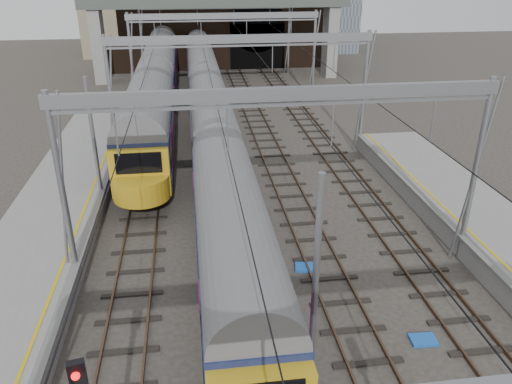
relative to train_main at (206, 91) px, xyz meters
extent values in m
cube|color=slate|center=(-6.15, -27.86, -1.39)|extent=(0.35, 55.00, 0.12)
cube|color=gold|center=(-6.65, -27.86, -1.33)|extent=(0.12, 55.00, 0.01)
cube|color=#4C3828|center=(-4.72, -15.36, -2.35)|extent=(0.08, 80.00, 0.16)
cube|color=#4C3828|center=(-3.28, -15.36, -2.35)|extent=(0.08, 80.00, 0.16)
cube|color=black|center=(-4.00, -15.36, -2.43)|extent=(2.40, 80.00, 0.14)
cube|color=#4C3828|center=(-0.72, -15.36, -2.35)|extent=(0.08, 80.00, 0.16)
cube|color=#4C3828|center=(0.72, -15.36, -2.35)|extent=(0.08, 80.00, 0.16)
cube|color=black|center=(0.00, -15.36, -2.43)|extent=(2.40, 80.00, 0.14)
cube|color=#4C3828|center=(3.28, -15.36, -2.35)|extent=(0.08, 80.00, 0.16)
cube|color=#4C3828|center=(4.72, -15.36, -2.35)|extent=(0.08, 80.00, 0.16)
cube|color=black|center=(4.00, -15.36, -2.43)|extent=(2.40, 80.00, 0.14)
cube|color=#4C3828|center=(7.28, -15.36, -2.35)|extent=(0.08, 80.00, 0.16)
cube|color=#4C3828|center=(8.72, -15.36, -2.35)|extent=(0.08, 80.00, 0.16)
cube|color=black|center=(8.00, -15.36, -2.43)|extent=(2.40, 80.00, 0.14)
cylinder|color=gray|center=(-6.20, -22.36, 1.56)|extent=(0.24, 0.24, 8.00)
cylinder|color=gray|center=(10.20, -22.36, 1.56)|extent=(0.24, 0.24, 8.00)
cube|color=gray|center=(2.00, -22.36, 5.16)|extent=(16.80, 0.28, 0.50)
cylinder|color=gray|center=(-6.20, -8.36, 1.56)|extent=(0.24, 0.24, 8.00)
cylinder|color=gray|center=(10.20, -8.36, 1.56)|extent=(0.24, 0.24, 8.00)
cube|color=gray|center=(2.00, -8.36, 5.16)|extent=(16.80, 0.28, 0.50)
cylinder|color=gray|center=(-6.20, 5.64, 1.56)|extent=(0.24, 0.24, 8.00)
cylinder|color=gray|center=(10.20, 5.64, 1.56)|extent=(0.24, 0.24, 8.00)
cube|color=gray|center=(2.00, 5.64, 5.16)|extent=(16.80, 0.28, 0.50)
cylinder|color=gray|center=(-6.20, 17.64, 1.56)|extent=(0.24, 0.24, 8.00)
cylinder|color=gray|center=(10.20, 17.64, 1.56)|extent=(0.24, 0.24, 8.00)
cube|color=gray|center=(2.00, 17.64, 5.16)|extent=(16.80, 0.28, 0.50)
cube|color=black|center=(-4.00, -15.36, 3.06)|extent=(0.03, 80.00, 0.03)
cube|color=black|center=(0.00, -15.36, 3.06)|extent=(0.03, 80.00, 0.03)
cube|color=black|center=(4.00, -15.36, 3.06)|extent=(0.03, 80.00, 0.03)
cube|color=black|center=(8.00, -15.36, 3.06)|extent=(0.03, 80.00, 0.03)
cube|color=black|center=(4.00, 21.64, 2.06)|extent=(26.00, 2.00, 9.00)
cube|color=black|center=(7.00, 20.62, 0.16)|extent=(6.50, 0.10, 5.20)
cylinder|color=black|center=(7.00, 20.62, 2.76)|extent=(6.50, 0.10, 6.50)
cube|color=black|center=(-8.00, 20.64, -0.94)|extent=(6.00, 1.50, 3.00)
cube|color=gray|center=(-10.50, 15.64, 1.66)|extent=(1.20, 2.50, 8.20)
cube|color=gray|center=(14.50, 15.64, 1.66)|extent=(1.20, 2.50, 8.20)
cube|color=#49524A|center=(2.00, 15.64, 5.76)|extent=(28.00, 3.00, 1.40)
cube|color=black|center=(0.00, 0.08, -2.09)|extent=(2.11, 62.54, 0.70)
cube|color=#151A4B|center=(0.00, 0.08, -0.24)|extent=(2.68, 62.54, 2.40)
cylinder|color=slate|center=(0.00, 0.08, 0.95)|extent=(2.63, 62.04, 2.63)
cube|color=black|center=(0.00, 0.08, 0.14)|extent=(2.70, 61.34, 0.72)
cube|color=#C73E84|center=(0.00, 0.08, -0.91)|extent=(2.70, 61.54, 0.12)
cube|color=black|center=(-4.00, 10.26, -2.09)|extent=(2.38, 52.80, 0.70)
cube|color=#151A4B|center=(-4.00, 10.26, -0.09)|extent=(3.03, 52.80, 2.71)
cylinder|color=slate|center=(-4.00, 10.26, 1.27)|extent=(2.97, 52.30, 2.97)
cube|color=black|center=(-4.00, 10.26, 0.35)|extent=(3.05, 51.60, 0.81)
cube|color=#C73E84|center=(-4.00, 10.26, -0.85)|extent=(3.05, 51.80, 0.13)
cube|color=gold|center=(-4.00, -16.30, -0.19)|extent=(2.97, 0.60, 2.51)
cube|color=black|center=(-4.00, -16.47, 0.45)|extent=(2.28, 0.08, 1.08)
cube|color=black|center=(-3.84, -32.09, 1.95)|extent=(0.37, 0.24, 0.88)
sphere|color=red|center=(-3.84, -32.21, 2.15)|extent=(0.18, 0.18, 0.18)
cube|color=blue|center=(3.24, -22.41, -2.39)|extent=(1.05, 0.82, 0.11)
cube|color=blue|center=(6.25, -27.36, -2.39)|extent=(0.94, 0.69, 0.11)
camera|label=1|loc=(-1.30, -39.96, 9.57)|focal=35.00mm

